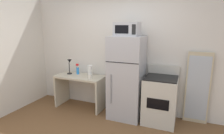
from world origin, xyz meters
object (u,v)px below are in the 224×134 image
(microwave, at_px, (127,29))
(oven_range, at_px, (160,100))
(paper_towel_roll, at_px, (90,70))
(desk, at_px, (81,85))
(coffee_mug, at_px, (90,77))
(leaning_mirror, at_px, (198,88))
(spray_bottle, at_px, (78,70))
(refrigerator, at_px, (127,78))
(desk_lamp, at_px, (70,64))

(microwave, distance_m, oven_range, 1.51)
(paper_towel_roll, relative_size, oven_range, 0.22)
(paper_towel_roll, xyz_separation_m, microwave, (0.92, -0.17, 0.94))
(desk, distance_m, oven_range, 1.81)
(coffee_mug, distance_m, oven_range, 1.52)
(desk, relative_size, leaning_mirror, 0.79)
(coffee_mug, bearing_deg, leaning_mirror, 9.91)
(spray_bottle, distance_m, refrigerator, 1.27)
(spray_bottle, xyz_separation_m, leaning_mirror, (2.60, 0.11, -0.15))
(microwave, distance_m, leaning_mirror, 1.76)
(desk_lamp, distance_m, refrigerator, 1.44)
(refrigerator, bearing_deg, desk, 177.84)
(spray_bottle, bearing_deg, leaning_mirror, 2.42)
(paper_towel_roll, relative_size, microwave, 0.52)
(oven_range, xyz_separation_m, leaning_mirror, (0.65, 0.26, 0.23))
(coffee_mug, distance_m, microwave, 1.29)
(refrigerator, bearing_deg, microwave, -89.68)
(spray_bottle, distance_m, coffee_mug, 0.54)
(spray_bottle, height_order, leaning_mirror, leaning_mirror)
(spray_bottle, xyz_separation_m, refrigerator, (1.26, -0.16, -0.01))
(refrigerator, bearing_deg, coffee_mug, -172.72)
(coffee_mug, bearing_deg, refrigerator, 7.28)
(spray_bottle, distance_m, oven_range, 1.99)
(paper_towel_roll, bearing_deg, spray_bottle, 178.53)
(leaning_mirror, bearing_deg, microwave, -167.69)
(paper_towel_roll, bearing_deg, coffee_mug, -62.63)
(refrigerator, distance_m, oven_range, 0.78)
(refrigerator, distance_m, leaning_mirror, 1.37)
(desk_lamp, height_order, spray_bottle, desk_lamp)
(spray_bottle, xyz_separation_m, microwave, (1.26, -0.18, 0.96))
(spray_bottle, height_order, microwave, microwave)
(desk_lamp, bearing_deg, leaning_mirror, 3.84)
(paper_towel_roll, relative_size, spray_bottle, 0.96)
(spray_bottle, height_order, oven_range, oven_range)
(desk_lamp, bearing_deg, coffee_mug, -16.40)
(paper_towel_roll, xyz_separation_m, coffee_mug, (0.13, -0.25, -0.07))
(coffee_mug, relative_size, refrigerator, 0.06)
(spray_bottle, relative_size, leaning_mirror, 0.18)
(desk, xyz_separation_m, microwave, (1.12, -0.06, 1.29))
(desk_lamp, relative_size, microwave, 0.77)
(desk_lamp, xyz_separation_m, refrigerator, (1.43, -0.09, -0.15))
(desk_lamp, relative_size, refrigerator, 0.21)
(microwave, bearing_deg, desk, 176.76)
(oven_range, bearing_deg, coffee_mug, -175.47)
(paper_towel_roll, distance_m, leaning_mirror, 2.27)
(spray_bottle, distance_m, microwave, 1.59)
(paper_towel_roll, distance_m, oven_range, 1.66)
(microwave, xyz_separation_m, leaning_mirror, (1.34, 0.29, -1.11))
(spray_bottle, bearing_deg, coffee_mug, -29.34)
(desk, distance_m, microwave, 1.71)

